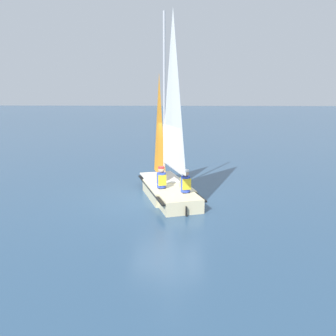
% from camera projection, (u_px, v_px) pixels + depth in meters
% --- Properties ---
extents(ground_plane, '(260.00, 260.00, 0.00)m').
position_uv_depth(ground_plane, '(168.00, 197.00, 11.48)').
color(ground_plane, '#2D4C6B').
extents(sailboat_main, '(2.58, 4.08, 6.17)m').
position_uv_depth(sailboat_main, '(168.00, 170.00, 11.25)').
color(sailboat_main, beige).
rests_on(sailboat_main, ground_plane).
extents(sailor_helm, '(0.38, 0.41, 1.16)m').
position_uv_depth(sailor_helm, '(161.00, 182.00, 10.96)').
color(sailor_helm, black).
rests_on(sailor_helm, ground_plane).
extents(sailor_crew, '(0.38, 0.41, 1.16)m').
position_uv_depth(sailor_crew, '(185.00, 186.00, 10.46)').
color(sailor_crew, black).
rests_on(sailor_crew, ground_plane).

